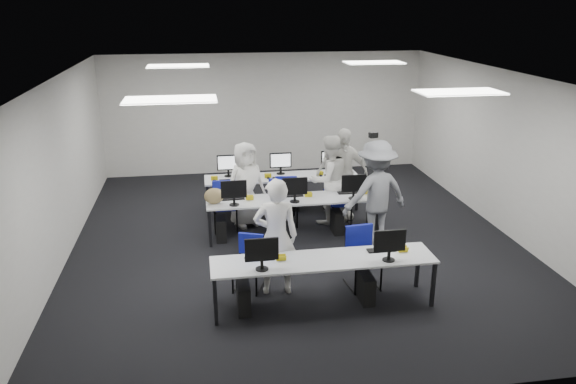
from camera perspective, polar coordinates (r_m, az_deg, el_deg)
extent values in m
plane|color=black|center=(10.47, 0.69, -4.80)|extent=(9.00, 9.00, 0.00)
plane|color=white|center=(9.66, 0.76, 11.72)|extent=(9.00, 9.00, 0.00)
cube|color=silver|center=(14.30, -2.37, 7.97)|extent=(8.00, 0.02, 3.00)
cube|color=silver|center=(5.87, 8.28, -8.79)|extent=(8.00, 0.02, 3.00)
cube|color=silver|center=(10.11, -22.25, 1.92)|extent=(0.02, 9.00, 3.00)
cube|color=silver|center=(11.33, 21.13, 3.79)|extent=(0.02, 9.00, 3.00)
cube|color=white|center=(7.56, -11.87, 9.18)|extent=(1.20, 0.60, 0.02)
cube|color=white|center=(8.38, 17.01, 9.69)|extent=(1.20, 0.60, 0.02)
cube|color=white|center=(11.52, -11.10, 12.46)|extent=(1.20, 0.60, 0.02)
cube|color=white|center=(12.07, 8.72, 12.88)|extent=(1.20, 0.60, 0.02)
cube|color=white|center=(8.04, 3.63, -6.92)|extent=(3.20, 0.70, 0.03)
cube|color=black|center=(7.77, -7.37, -11.04)|extent=(0.05, 0.05, 0.70)
cube|color=black|center=(8.30, -7.52, -8.98)|extent=(0.05, 0.05, 0.70)
cube|color=black|center=(8.40, 14.54, -9.10)|extent=(0.05, 0.05, 0.70)
cube|color=black|center=(8.89, 13.03, -7.35)|extent=(0.05, 0.05, 0.70)
cube|color=white|center=(10.39, 0.52, -0.75)|extent=(3.20, 0.70, 0.03)
cube|color=black|center=(10.11, -7.91, -3.72)|extent=(0.05, 0.05, 0.70)
cube|color=black|center=(10.67, -8.00, -2.49)|extent=(0.05, 0.05, 0.70)
cube|color=black|center=(10.60, 9.08, -2.69)|extent=(0.05, 0.05, 0.70)
cube|color=black|center=(11.14, 8.14, -1.57)|extent=(0.05, 0.05, 0.70)
cube|color=white|center=(11.70, -0.62, 1.53)|extent=(3.20, 0.70, 0.03)
cube|color=black|center=(11.42, -8.11, -1.04)|extent=(0.05, 0.05, 0.70)
cube|color=black|center=(11.99, -8.18, -0.08)|extent=(0.05, 0.05, 0.70)
cube|color=black|center=(11.86, 7.03, -0.24)|extent=(0.05, 0.05, 0.70)
cube|color=black|center=(12.40, 6.28, 0.66)|extent=(0.05, 0.05, 0.70)
cube|color=#0B1994|center=(7.60, -2.70, -5.84)|extent=(0.46, 0.04, 0.32)
cube|color=black|center=(8.02, -2.93, -6.77)|extent=(0.42, 0.14, 0.02)
ellipsoid|color=black|center=(8.04, -0.79, -6.58)|extent=(0.07, 0.10, 0.04)
cube|color=black|center=(8.12, -4.54, -10.68)|extent=(0.18, 0.40, 0.42)
cube|color=white|center=(7.98, 10.30, -4.89)|extent=(0.46, 0.04, 0.32)
cube|color=black|center=(8.37, 9.47, -5.84)|extent=(0.42, 0.14, 0.02)
ellipsoid|color=black|center=(8.47, 11.41, -5.62)|extent=(0.07, 0.10, 0.04)
cube|color=black|center=(8.42, 7.94, -9.65)|extent=(0.18, 0.40, 0.42)
cube|color=white|center=(10.00, -5.53, 0.28)|extent=(0.46, 0.04, 0.32)
cube|color=black|center=(10.40, -5.60, -0.67)|extent=(0.42, 0.14, 0.02)
ellipsoid|color=black|center=(10.42, -3.96, -0.55)|extent=(0.07, 0.10, 0.04)
cube|color=black|center=(10.45, -6.83, -3.74)|extent=(0.18, 0.40, 0.42)
cube|color=white|center=(10.12, 0.69, 0.59)|extent=(0.46, 0.04, 0.32)
cube|color=black|center=(10.51, 0.39, -0.36)|extent=(0.42, 0.14, 0.02)
ellipsoid|color=black|center=(10.56, 2.00, -0.23)|extent=(0.07, 0.10, 0.04)
cube|color=black|center=(10.54, -0.83, -3.41)|extent=(0.18, 0.40, 0.42)
cube|color=white|center=(10.36, 6.70, 0.89)|extent=(0.46, 0.04, 0.32)
cube|color=black|center=(10.74, 6.19, -0.05)|extent=(0.42, 0.14, 0.02)
ellipsoid|color=black|center=(10.82, 7.72, 0.07)|extent=(0.07, 0.10, 0.04)
cube|color=black|center=(10.74, 4.99, -3.04)|extent=(0.18, 0.40, 0.42)
cube|color=white|center=(11.68, -6.11, 3.00)|extent=(0.46, 0.04, 0.32)
cube|color=black|center=(11.46, -5.97, 1.18)|extent=(0.42, 0.14, 0.02)
ellipsoid|color=black|center=(11.45, -7.47, 1.14)|extent=(0.07, 0.10, 0.04)
cube|color=black|center=(11.78, -4.71, -1.01)|extent=(0.18, 0.40, 0.42)
cube|color=white|center=(11.78, -0.76, 3.25)|extent=(0.46, 0.04, 0.32)
cube|color=black|center=(11.56, -0.52, 1.45)|extent=(0.42, 0.14, 0.02)
ellipsoid|color=black|center=(11.52, -2.00, 1.42)|extent=(0.07, 0.10, 0.04)
cube|color=black|center=(11.90, 0.57, -0.73)|extent=(0.18, 0.40, 0.42)
cube|color=white|center=(11.99, 4.46, 3.47)|extent=(0.46, 0.04, 0.32)
cube|color=black|center=(11.77, 4.78, 1.70)|extent=(0.42, 0.14, 0.02)
ellipsoid|color=black|center=(11.70, 3.36, 1.67)|extent=(0.07, 0.10, 0.04)
cube|color=black|center=(12.12, 5.71, -0.45)|extent=(0.18, 0.40, 0.42)
cube|color=navy|center=(8.60, -4.08, -7.22)|extent=(0.53, 0.52, 0.06)
cube|color=navy|center=(8.66, -3.76, -5.26)|extent=(0.38, 0.19, 0.33)
cube|color=navy|center=(8.71, 7.65, -6.64)|extent=(0.50, 0.49, 0.06)
cube|color=navy|center=(8.77, 7.20, -4.48)|extent=(0.44, 0.10, 0.38)
cube|color=navy|center=(10.80, -6.43, -1.45)|extent=(0.46, 0.43, 0.06)
cube|color=navy|center=(10.91, -6.54, 0.24)|extent=(0.43, 0.05, 0.37)
cube|color=navy|center=(11.02, -0.16, -0.94)|extent=(0.50, 0.48, 0.06)
cube|color=navy|center=(11.12, -0.19, 0.70)|extent=(0.43, 0.11, 0.37)
cube|color=navy|center=(11.09, 5.24, -1.09)|extent=(0.43, 0.41, 0.06)
cube|color=navy|center=(11.18, 5.00, 0.39)|extent=(0.39, 0.07, 0.34)
cube|color=navy|center=(11.25, -6.33, -0.91)|extent=(0.45, 0.44, 0.05)
cube|color=navy|center=(11.00, -6.18, -0.06)|extent=(0.38, 0.10, 0.33)
cube|color=navy|center=(11.17, -0.61, -0.62)|extent=(0.58, 0.56, 0.06)
cube|color=navy|center=(10.89, -0.82, 0.36)|extent=(0.43, 0.19, 0.37)
cube|color=navy|center=(11.57, 4.88, -0.09)|extent=(0.44, 0.42, 0.06)
cube|color=navy|center=(11.30, 5.16, 0.82)|extent=(0.42, 0.05, 0.36)
ellipsoid|color=olive|center=(10.16, -7.52, -0.41)|extent=(0.38, 0.26, 0.29)
imported|color=white|center=(8.30, -1.24, -4.57)|extent=(0.68, 0.47, 1.81)
imported|color=white|center=(11.01, 4.15, 1.27)|extent=(1.04, 0.92, 1.77)
imported|color=white|center=(10.88, -4.31, 0.77)|extent=(0.96, 0.82, 1.67)
imported|color=white|center=(11.26, 5.50, 1.85)|extent=(1.12, 0.54, 1.85)
imported|color=gray|center=(10.08, 8.91, -0.14)|extent=(1.37, 0.98, 1.92)
cube|color=black|center=(9.95, 8.67, 5.76)|extent=(0.18, 0.21, 0.10)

